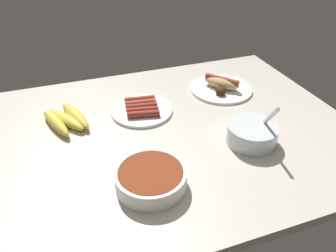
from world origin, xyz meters
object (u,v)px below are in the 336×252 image
bowl_chili (151,178)px  bowl_coleslaw (252,133)px  banana_bunch (66,119)px  plate_hotdog_assembled (221,86)px  plate_sausages (142,109)px

bowl_chili → bowl_coleslaw: 35.15cm
banana_bunch → plate_hotdog_assembled: size_ratio=0.87×
bowl_coleslaw → bowl_chili: bearing=-167.1°
bowl_chili → plate_hotdog_assembled: plate_hotdog_assembled is taller
bowl_chili → plate_sausages: 36.39cm
plate_hotdog_assembled → plate_sausages: bearing=-171.4°
plate_sausages → bowl_coleslaw: 38.69cm
banana_bunch → plate_hotdog_assembled: 59.04cm
bowl_chili → plate_sausages: (7.39, 35.60, -1.64)cm
bowl_chili → bowl_coleslaw: (34.26, 7.84, 0.55)cm
bowl_chili → plate_hotdog_assembled: size_ratio=0.77×
plate_hotdog_assembled → bowl_chili: bearing=-135.2°
plate_sausages → bowl_chili: bearing=-101.7°
plate_sausages → plate_hotdog_assembled: bearing=8.6°
banana_bunch → bowl_chili: bearing=-63.9°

